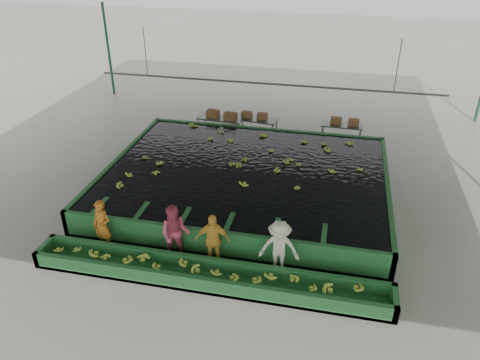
% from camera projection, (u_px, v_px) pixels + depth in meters
% --- Properties ---
extents(ground, '(80.00, 80.00, 0.00)m').
position_uv_depth(ground, '(237.00, 213.00, 15.95)').
color(ground, gray).
rests_on(ground, ground).
extents(shed_roof, '(20.00, 22.00, 0.04)m').
position_uv_depth(shed_roof, '(236.00, 67.00, 13.53)').
color(shed_roof, gray).
rests_on(shed_roof, shed_posts).
extents(shed_posts, '(20.00, 22.00, 5.00)m').
position_uv_depth(shed_posts, '(237.00, 146.00, 14.74)').
color(shed_posts, '#1B5232').
rests_on(shed_posts, ground).
extents(flotation_tank, '(10.00, 8.00, 0.90)m').
position_uv_depth(flotation_tank, '(246.00, 180.00, 17.01)').
color(flotation_tank, '#22652E').
rests_on(flotation_tank, ground).
extents(tank_water, '(9.70, 7.70, 0.00)m').
position_uv_depth(tank_water, '(246.00, 170.00, 16.82)').
color(tank_water, black).
rests_on(tank_water, flotation_tank).
extents(sorting_trough, '(10.00, 1.00, 0.50)m').
position_uv_depth(sorting_trough, '(207.00, 275.00, 12.76)').
color(sorting_trough, '#22652E').
rests_on(sorting_trough, ground).
extents(cableway_rail, '(0.08, 0.08, 14.00)m').
position_uv_depth(cableway_rail, '(264.00, 84.00, 18.76)').
color(cableway_rail, '#59605B').
rests_on(cableway_rail, shed_roof).
extents(rail_hanger_left, '(0.04, 0.04, 2.00)m').
position_uv_depth(rail_hanger_left, '(145.00, 52.00, 19.23)').
color(rail_hanger_left, '#59605B').
rests_on(rail_hanger_left, shed_roof).
extents(rail_hanger_right, '(0.04, 0.04, 2.00)m').
position_uv_depth(rail_hanger_right, '(398.00, 66.00, 17.33)').
color(rail_hanger_right, '#59605B').
rests_on(rail_hanger_right, shed_roof).
extents(worker_a, '(0.68, 0.53, 1.65)m').
position_uv_depth(worker_a, '(102.00, 226.00, 13.82)').
color(worker_a, '#BD6E1C').
rests_on(worker_a, ground).
extents(worker_b, '(0.96, 0.79, 1.79)m').
position_uv_depth(worker_b, '(175.00, 234.00, 13.35)').
color(worker_b, '#C74662').
rests_on(worker_b, ground).
extents(worker_c, '(1.03, 0.55, 1.67)m').
position_uv_depth(worker_c, '(212.00, 240.00, 13.17)').
color(worker_c, yellow).
rests_on(worker_c, ground).
extents(worker_d, '(1.16, 0.73, 1.72)m').
position_uv_depth(worker_d, '(279.00, 248.00, 12.80)').
color(worker_d, silver).
rests_on(worker_d, ground).
extents(packing_table_left, '(2.13, 1.01, 0.94)m').
position_uv_depth(packing_table_left, '(220.00, 127.00, 21.34)').
color(packing_table_left, '#59605B').
rests_on(packing_table_left, ground).
extents(packing_table_mid, '(2.13, 1.07, 0.93)m').
position_uv_depth(packing_table_mid, '(255.00, 128.00, 21.28)').
color(packing_table_mid, '#59605B').
rests_on(packing_table_mid, ground).
extents(packing_table_right, '(1.84, 0.76, 0.83)m').
position_uv_depth(packing_table_right, '(341.00, 133.00, 20.87)').
color(packing_table_right, '#59605B').
rests_on(packing_table_right, ground).
extents(box_stack_left, '(1.44, 0.61, 0.30)m').
position_uv_depth(box_stack_left, '(222.00, 118.00, 21.07)').
color(box_stack_left, brown).
rests_on(box_stack_left, packing_table_left).
extents(box_stack_mid, '(1.19, 0.39, 0.25)m').
position_uv_depth(box_stack_mid, '(255.00, 118.00, 21.09)').
color(box_stack_mid, brown).
rests_on(box_stack_mid, packing_table_mid).
extents(box_stack_right, '(1.27, 0.44, 0.27)m').
position_uv_depth(box_stack_right, '(345.00, 124.00, 20.70)').
color(box_stack_right, brown).
rests_on(box_stack_right, packing_table_right).
extents(floating_bananas, '(8.78, 5.99, 0.12)m').
position_uv_depth(floating_bananas, '(250.00, 161.00, 17.50)').
color(floating_bananas, '#A4C13B').
rests_on(floating_bananas, tank_water).
extents(trough_bananas, '(9.04, 0.60, 0.12)m').
position_uv_depth(trough_bananas, '(207.00, 271.00, 12.69)').
color(trough_bananas, '#A4C13B').
rests_on(trough_bananas, sorting_trough).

